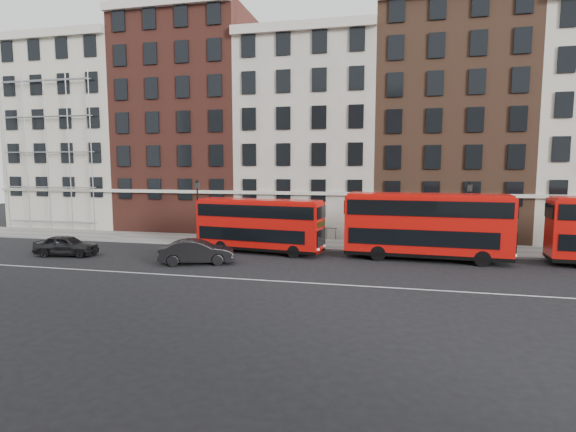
% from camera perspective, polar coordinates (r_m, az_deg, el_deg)
% --- Properties ---
extents(ground, '(120.00, 120.00, 0.00)m').
position_cam_1_polar(ground, '(28.40, -3.52, -7.08)').
color(ground, black).
rests_on(ground, ground).
extents(pavement, '(80.00, 5.00, 0.15)m').
position_cam_1_polar(pavement, '(38.37, 0.92, -3.44)').
color(pavement, gray).
rests_on(pavement, ground).
extents(kerb, '(80.00, 0.30, 0.16)m').
position_cam_1_polar(kerb, '(35.96, 0.09, -4.09)').
color(kerb, gray).
rests_on(kerb, ground).
extents(road_centre_line, '(70.00, 0.12, 0.01)m').
position_cam_1_polar(road_centre_line, '(26.54, -4.75, -8.04)').
color(road_centre_line, white).
rests_on(road_centre_line, ground).
extents(building_terrace, '(64.00, 11.95, 22.00)m').
position_cam_1_polar(building_terrace, '(45.26, 2.53, 10.95)').
color(building_terrace, beige).
rests_on(building_terrace, ground).
extents(bus_b, '(9.97, 3.60, 4.10)m').
position_cam_1_polar(bus_b, '(34.25, -3.67, -1.04)').
color(bus_b, red).
rests_on(bus_b, ground).
extents(bus_c, '(11.29, 3.23, 4.70)m').
position_cam_1_polar(bus_c, '(32.89, 17.05, -1.05)').
color(bus_c, red).
rests_on(bus_c, ground).
extents(car_rear, '(4.73, 2.41, 1.54)m').
position_cam_1_polar(car_rear, '(37.03, -26.32, -3.37)').
color(car_rear, black).
rests_on(car_rear, ground).
extents(car_front, '(5.26, 3.25, 1.64)m').
position_cam_1_polar(car_front, '(31.12, -11.48, -4.47)').
color(car_front, black).
rests_on(car_front, ground).
extents(lamp_post_left, '(0.44, 0.44, 5.33)m').
position_cam_1_polar(lamp_post_left, '(38.86, -11.40, 1.03)').
color(lamp_post_left, black).
rests_on(lamp_post_left, pavement).
extents(lamp_post_right, '(0.44, 0.44, 5.33)m').
position_cam_1_polar(lamp_post_right, '(36.19, 21.95, 0.31)').
color(lamp_post_right, black).
rests_on(lamp_post_right, pavement).
extents(iron_railings, '(6.60, 0.06, 1.00)m').
position_cam_1_polar(iron_railings, '(40.40, 1.57, -2.12)').
color(iron_railings, black).
rests_on(iron_railings, pavement).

